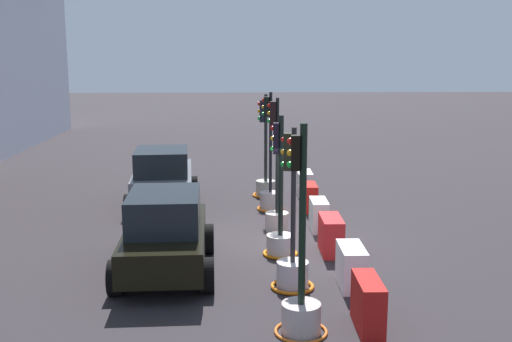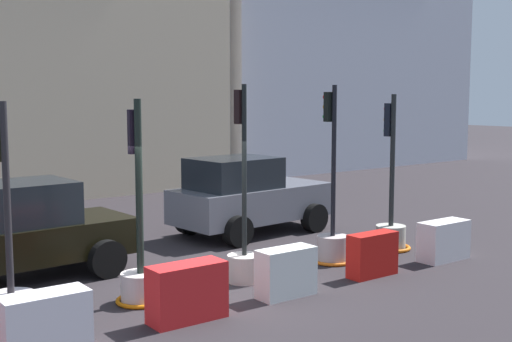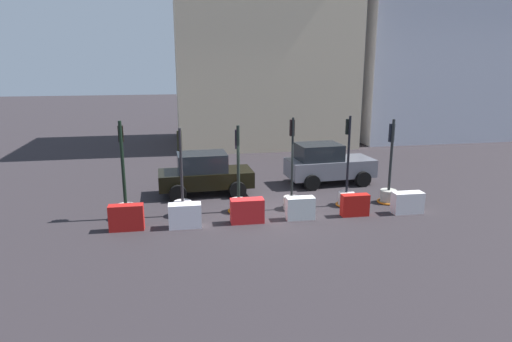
% 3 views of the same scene
% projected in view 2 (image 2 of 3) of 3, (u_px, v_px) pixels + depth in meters
% --- Properties ---
extents(ground_plane, '(120.00, 120.00, 0.00)m').
position_uv_depth(ground_plane, '(200.00, 291.00, 11.17)').
color(ground_plane, '#2A2528').
extents(traffic_light_1, '(0.87, 0.87, 3.21)m').
position_uv_depth(traffic_light_1, '(11.00, 296.00, 9.20)').
color(traffic_light_1, silver).
rests_on(traffic_light_1, ground_plane).
extents(traffic_light_2, '(0.81, 0.81, 3.24)m').
position_uv_depth(traffic_light_2, '(140.00, 269.00, 10.51)').
color(traffic_light_2, silver).
rests_on(traffic_light_2, ground_plane).
extents(traffic_light_3, '(0.61, 0.61, 3.48)m').
position_uv_depth(traffic_light_3, '(244.00, 246.00, 11.68)').
color(traffic_light_3, beige).
rests_on(traffic_light_3, ground_plane).
extents(traffic_light_4, '(0.80, 0.80, 3.49)m').
position_uv_depth(traffic_light_4, '(332.00, 235.00, 13.06)').
color(traffic_light_4, '#B9A7A5').
rests_on(traffic_light_4, ground_plane).
extents(traffic_light_5, '(0.86, 0.86, 3.32)m').
position_uv_depth(traffic_light_5, '(391.00, 224.00, 14.18)').
color(traffic_light_5, '#AEAC9F').
rests_on(traffic_light_5, ground_plane).
extents(construction_barrier_1, '(1.10, 0.50, 0.83)m').
position_uv_depth(construction_barrier_1, '(45.00, 325.00, 8.30)').
color(construction_barrier_1, white).
rests_on(construction_barrier_1, ground_plane).
extents(construction_barrier_2, '(1.16, 0.49, 0.85)m').
position_uv_depth(construction_barrier_2, '(187.00, 292.00, 9.66)').
color(construction_barrier_2, red).
rests_on(construction_barrier_2, ground_plane).
extents(construction_barrier_3, '(1.02, 0.44, 0.80)m').
position_uv_depth(construction_barrier_3, '(286.00, 272.00, 10.84)').
color(construction_barrier_3, silver).
rests_on(construction_barrier_3, ground_plane).
extents(construction_barrier_4, '(1.01, 0.38, 0.80)m').
position_uv_depth(construction_barrier_4, '(372.00, 255.00, 12.06)').
color(construction_barrier_4, red).
rests_on(construction_barrier_4, ground_plane).
extents(construction_barrier_5, '(1.14, 0.49, 0.79)m').
position_uv_depth(construction_barrier_5, '(444.00, 241.00, 13.25)').
color(construction_barrier_5, silver).
rests_on(construction_barrier_5, ground_plane).
extents(car_grey_saloon, '(4.02, 2.30, 1.86)m').
position_uv_depth(car_grey_saloon, '(247.00, 196.00, 15.72)').
color(car_grey_saloon, slate).
rests_on(car_grey_saloon, ground_plane).
extents(car_black_sedan, '(3.94, 2.13, 1.76)m').
position_uv_depth(car_black_sedan, '(19.00, 231.00, 11.79)').
color(car_black_sedan, black).
rests_on(car_black_sedan, ground_plane).
extents(building_main_facade, '(11.66, 8.20, 13.27)m').
position_uv_depth(building_main_facade, '(36.00, 0.00, 23.36)').
color(building_main_facade, beige).
rests_on(building_main_facade, ground_plane).
extents(building_corner_block, '(15.20, 6.96, 13.89)m').
position_uv_depth(building_corner_block, '(322.00, 19.00, 31.79)').
color(building_corner_block, silver).
rests_on(building_corner_block, ground_plane).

